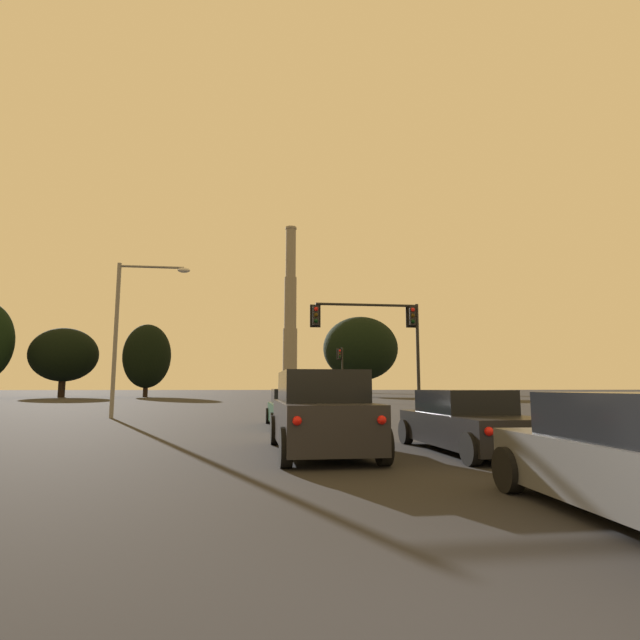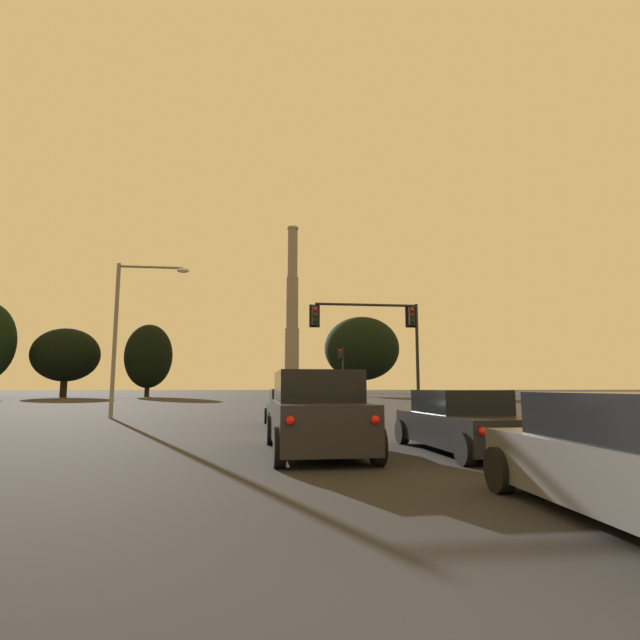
% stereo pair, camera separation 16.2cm
% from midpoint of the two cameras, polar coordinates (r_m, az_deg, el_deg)
% --- Properties ---
extents(sedan_center_lane_front, '(2.05, 4.73, 1.43)m').
position_cam_midpoint_polar(sedan_center_lane_front, '(19.40, -3.24, -10.12)').
color(sedan_center_lane_front, '#0F3823').
rests_on(sedan_center_lane_front, ground_plane).
extents(suv_center_lane_second, '(2.15, 4.92, 1.86)m').
position_cam_midpoint_polar(suv_center_lane_second, '(11.63, -0.33, -10.61)').
color(suv_center_lane_second, '#232328').
rests_on(suv_center_lane_second, ground_plane).
extents(sedan_right_lane_second, '(2.11, 4.75, 1.43)m').
position_cam_midpoint_polar(sedan_right_lane_second, '(12.35, 16.16, -11.21)').
color(sedan_right_lane_second, black).
rests_on(sedan_right_lane_second, ground_plane).
extents(traffic_light_overhead_right, '(6.13, 0.50, 6.06)m').
position_cam_midpoint_polar(traffic_light_overhead_right, '(27.39, 6.95, -0.99)').
color(traffic_light_overhead_right, black).
rests_on(traffic_light_overhead_right, ground_plane).
extents(traffic_light_far_right, '(0.78, 0.50, 5.70)m').
position_cam_midpoint_polar(traffic_light_far_right, '(53.13, 2.34, -5.27)').
color(traffic_light_far_right, black).
rests_on(traffic_light_far_right, ground_plane).
extents(street_lamp, '(3.61, 0.36, 7.74)m').
position_cam_midpoint_polar(street_lamp, '(26.78, -21.11, 0.04)').
color(street_lamp, slate).
rests_on(street_lamp, ground_plane).
extents(smokestack, '(7.58, 7.58, 55.92)m').
position_cam_midpoint_polar(smokestack, '(166.54, -3.45, -0.66)').
color(smokestack, slate).
rests_on(smokestack, ground_plane).
extents(treeline_far_left, '(7.29, 6.56, 11.35)m').
position_cam_midpoint_polar(treeline_far_left, '(82.84, -19.22, -3.92)').
color(treeline_far_left, black).
rests_on(treeline_far_left, ground_plane).
extents(treeline_center_left, '(10.00, 9.00, 10.58)m').
position_cam_midpoint_polar(treeline_center_left, '(86.12, -27.27, -3.55)').
color(treeline_center_left, black).
rests_on(treeline_center_left, ground_plane).
extents(treeline_center_right, '(11.99, 10.79, 12.77)m').
position_cam_midpoint_polar(treeline_center_right, '(80.25, 4.59, -3.28)').
color(treeline_center_right, black).
rests_on(treeline_center_right, ground_plane).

